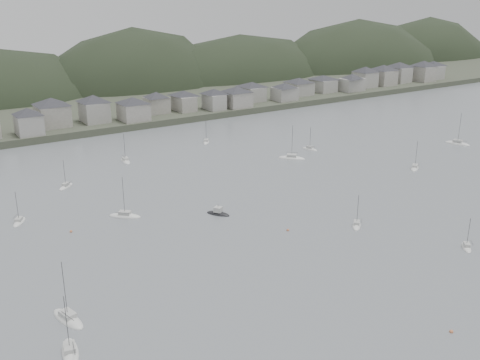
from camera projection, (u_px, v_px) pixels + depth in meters
ground at (462, 322)px, 100.61m from camera, size 900.00×900.00×0.00m
far_shore_land at (44, 89)px, 333.52m from camera, size 900.00×250.00×3.00m
forested_ridge at (66, 116)px, 319.94m from camera, size 851.55×103.94×102.57m
waterfront_town at (206, 97)px, 268.98m from camera, size 451.48×28.46×12.92m
sailboat_lead at (19, 222)px, 143.76m from camera, size 5.41×6.87×9.26m
moored_fleet at (300, 211)px, 150.97m from camera, size 222.31×162.49×13.54m
motor_launch_far at (218, 213)px, 149.06m from camera, size 5.73×7.06×3.65m
mooring_buoys at (335, 257)px, 125.02m from camera, size 152.18×80.94×0.70m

